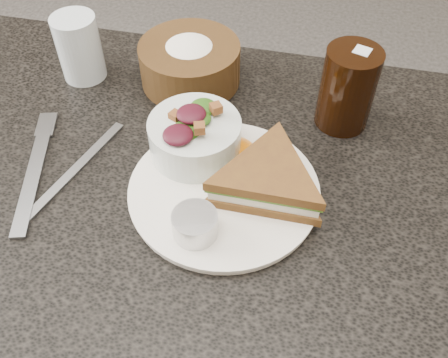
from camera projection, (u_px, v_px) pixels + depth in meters
name	position (u px, v px, depth m)	size (l,w,h in m)	color
dining_table	(191.00, 310.00, 0.98)	(1.00, 0.70, 0.75)	black
dinner_plate	(224.00, 191.00, 0.68)	(0.26, 0.26, 0.01)	white
sandwich	(268.00, 180.00, 0.66)	(0.18, 0.18, 0.05)	brown
salad_bowl	(195.00, 132.00, 0.70)	(0.13, 0.13, 0.08)	silver
dressing_ramekin	(195.00, 224.00, 0.62)	(0.06, 0.06, 0.03)	#B7B7B7
orange_wedge	(233.00, 145.00, 0.71)	(0.07, 0.07, 0.03)	orange
fork	(33.00, 176.00, 0.70)	(0.02, 0.21, 0.01)	#9398A0
knife	(76.00, 169.00, 0.71)	(0.01, 0.21, 0.00)	#969A9E
bread_basket	(190.00, 57.00, 0.82)	(0.17, 0.17, 0.09)	#4F331A
cola_glass	(348.00, 85.00, 0.73)	(0.08, 0.08, 0.14)	black
water_glass	(79.00, 48.00, 0.82)	(0.07, 0.07, 0.11)	silver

